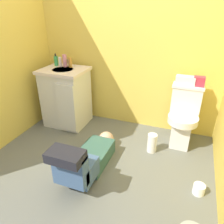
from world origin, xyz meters
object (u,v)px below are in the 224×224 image
(soap_dispenser, at_px, (56,61))
(tissue_box, at_px, (185,80))
(paper_towel_roll, at_px, (152,143))
(person_plumber, at_px, (87,158))
(vanity_cabinet, at_px, (66,97))
(faucet, at_px, (69,63))
(bottle_amber, at_px, (70,62))
(toilet, at_px, (183,117))
(bottle_pink, at_px, (65,61))
(toiletry_bag, at_px, (199,81))
(toilet_paper_roll, at_px, (199,189))
(bottle_white, at_px, (60,62))

(soap_dispenser, bearing_deg, tissue_box, 0.77)
(paper_towel_roll, bearing_deg, person_plumber, -133.16)
(person_plumber, distance_m, soap_dispenser, 1.53)
(vanity_cabinet, xyz_separation_m, faucet, (-0.00, 0.15, 0.45))
(vanity_cabinet, height_order, bottle_amber, bottle_amber)
(toilet, distance_m, person_plumber, 1.27)
(bottle_pink, height_order, bottle_amber, bottle_pink)
(toilet, height_order, bottle_pink, bottle_pink)
(vanity_cabinet, relative_size, paper_towel_roll, 3.52)
(tissue_box, bearing_deg, toiletry_bag, 0.00)
(toiletry_bag, bearing_deg, toilet_paper_roll, -81.12)
(tissue_box, relative_size, bottle_amber, 1.68)
(toilet, bearing_deg, paper_towel_roll, -133.20)
(tissue_box, distance_m, bottle_white, 1.67)
(tissue_box, relative_size, bottle_white, 1.71)
(person_plumber, height_order, paper_towel_roll, person_plumber)
(person_plumber, height_order, tissue_box, tissue_box)
(toilet, bearing_deg, person_plumber, -133.18)
(faucet, relative_size, soap_dispenser, 0.60)
(tissue_box, bearing_deg, soap_dispenser, -179.23)
(bottle_pink, bearing_deg, paper_towel_roll, -15.26)
(tissue_box, distance_m, soap_dispenser, 1.75)
(person_plumber, distance_m, bottle_amber, 1.40)
(bottle_amber, bearing_deg, toilet_paper_roll, -25.55)
(toiletry_bag, height_order, toilet_paper_roll, toiletry_bag)
(vanity_cabinet, distance_m, bottle_white, 0.49)
(bottle_white, distance_m, bottle_amber, 0.15)
(paper_towel_roll, bearing_deg, bottle_amber, 163.46)
(bottle_white, relative_size, toilet_paper_roll, 1.17)
(faucet, xyz_separation_m, paper_towel_roll, (1.31, -0.41, -0.75))
(bottle_amber, bearing_deg, toiletry_bag, 1.18)
(tissue_box, xyz_separation_m, bottle_white, (-1.67, -0.05, 0.08))
(bottle_white, bearing_deg, bottle_amber, 4.03)
(bottle_amber, height_order, paper_towel_roll, bottle_amber)
(tissue_box, bearing_deg, faucet, -179.87)
(paper_towel_roll, bearing_deg, tissue_box, 58.12)
(toilet, xyz_separation_m, toiletry_bag, (0.11, 0.09, 0.44))
(bottle_amber, bearing_deg, vanity_cabinet, -108.56)
(toilet, relative_size, vanity_cabinet, 0.91)
(faucet, distance_m, person_plumber, 1.43)
(soap_dispenser, relative_size, bottle_white, 1.29)
(bottle_white, bearing_deg, toilet, -1.52)
(tissue_box, bearing_deg, toilet, -63.57)
(tissue_box, distance_m, toiletry_bag, 0.15)
(bottle_white, relative_size, bottle_amber, 0.99)
(soap_dispenser, height_order, bottle_white, soap_dispenser)
(bottle_white, xyz_separation_m, bottle_amber, (0.15, 0.01, 0.00))
(toilet, xyz_separation_m, soap_dispenser, (-1.80, 0.07, 0.52))
(soap_dispenser, height_order, paper_towel_roll, soap_dispenser)
(vanity_cabinet, relative_size, bottle_pink, 4.84)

